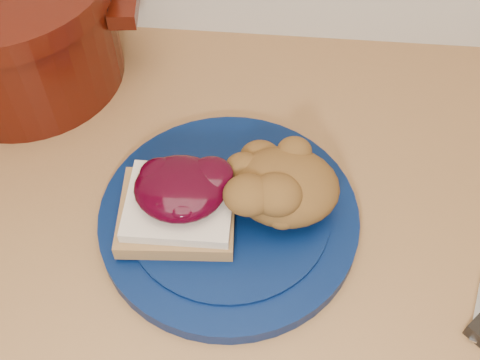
{
  "coord_description": "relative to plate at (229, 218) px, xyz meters",
  "views": [
    {
      "loc": [
        -0.02,
        1.14,
        1.44
      ],
      "look_at": [
        -0.05,
        1.51,
        0.95
      ],
      "focal_mm": 45.0,
      "sensor_mm": 36.0,
      "label": 1
    }
  ],
  "objects": [
    {
      "name": "sandwich",
      "position": [
        -0.05,
        -0.01,
        0.04
      ],
      "size": [
        0.12,
        0.11,
        0.06
      ],
      "rotation": [
        0.0,
        0.0,
        -0.04
      ],
      "color": "olive",
      "rests_on": "plate"
    },
    {
      "name": "pepper_grinder",
      "position": [
        -0.28,
        0.17,
        0.06
      ],
      "size": [
        0.08,
        0.08,
        0.14
      ],
      "rotation": [
        0.0,
        0.0,
        0.43
      ],
      "color": "black",
      "rests_on": "wood_countertop"
    },
    {
      "name": "stuffing_mound",
      "position": [
        0.06,
        0.02,
        0.04
      ],
      "size": [
        0.11,
        0.1,
        0.06
      ],
      "primitive_type": "ellipsoid",
      "rotation": [
        0.0,
        0.0,
        -0.04
      ],
      "color": "brown",
      "rests_on": "plate"
    },
    {
      "name": "plate",
      "position": [
        0.0,
        0.0,
        0.0
      ],
      "size": [
        0.28,
        0.28,
        0.02
      ],
      "primitive_type": "cylinder",
      "rotation": [
        0.0,
        0.0,
        -0.04
      ],
      "color": "#04143D",
      "rests_on": "wood_countertop"
    },
    {
      "name": "dutch_oven",
      "position": [
        -0.28,
        0.21,
        0.07
      ],
      "size": [
        0.31,
        0.28,
        0.16
      ],
      "rotation": [
        0.0,
        0.0,
        0.12
      ],
      "color": "#3B0D05",
      "rests_on": "wood_countertop"
    }
  ]
}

